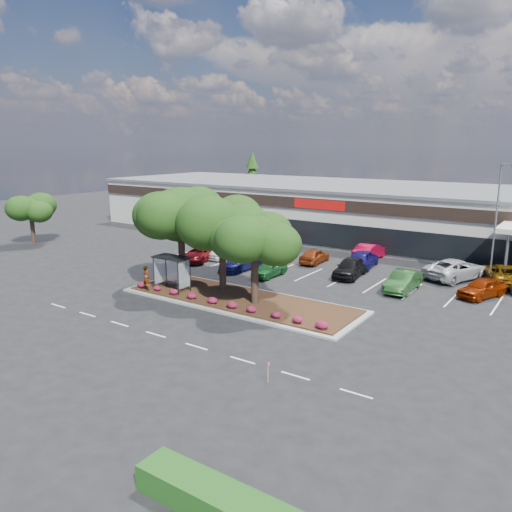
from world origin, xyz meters
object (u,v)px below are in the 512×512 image
Objects in this scene: car_0 at (226,250)px; survey_stake at (268,370)px; light_pole at (496,232)px; car_1 at (198,254)px.

survey_stake is at bearing -54.90° from car_0.
light_pole is 1.99× the size of car_1.
light_pole is 26.22m from car_1.
light_pole reaches higher than survey_stake.
light_pole is 24.40m from car_0.
car_0 is (-23.77, -4.15, -3.61)m from light_pole.
light_pole is at bearing 77.00° from survey_stake.
survey_stake is (-5.62, -24.34, -3.64)m from light_pole.
car_0 is at bearing -170.09° from light_pole.
car_1 is (-19.42, 17.48, 0.01)m from survey_stake.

